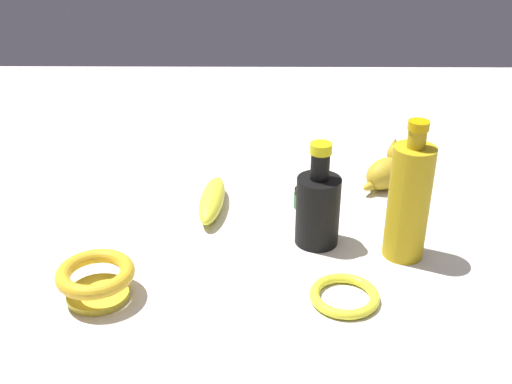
{
  "coord_description": "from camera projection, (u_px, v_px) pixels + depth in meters",
  "views": [
    {
      "loc": [
        0.01,
        -0.9,
        0.55
      ],
      "look_at": [
        0.0,
        0.0,
        0.08
      ],
      "focal_mm": 43.28,
      "sensor_mm": 36.0,
      "label": 1
    }
  ],
  "objects": [
    {
      "name": "ground",
      "position": [
        256.0,
        234.0,
        1.05
      ],
      "size": [
        2.0,
        2.0,
        0.0
      ],
      "primitive_type": "plane",
      "color": "silver"
    },
    {
      "name": "bangle",
      "position": [
        344.0,
        296.0,
        0.88
      ],
      "size": [
        0.1,
        0.1,
        0.01
      ],
      "primitive_type": "torus",
      "color": "yellow",
      "rests_on": "ground"
    },
    {
      "name": "banana",
      "position": [
        212.0,
        200.0,
        1.11
      ],
      "size": [
        0.05,
        0.17,
        0.04
      ],
      "primitive_type": "ellipsoid",
      "rotation": [
        0.0,
        0.0,
        4.65
      ],
      "color": "#F3F138",
      "rests_on": "ground"
    },
    {
      "name": "bottle_tall",
      "position": [
        409.0,
        200.0,
        0.95
      ],
      "size": [
        0.06,
        0.06,
        0.23
      ],
      "color": "gold",
      "rests_on": "ground"
    },
    {
      "name": "bottle_short",
      "position": [
        318.0,
        207.0,
        1.0
      ],
      "size": [
        0.07,
        0.07,
        0.18
      ],
      "color": "black",
      "rests_on": "ground"
    },
    {
      "name": "cat_figurine",
      "position": [
        389.0,
        168.0,
        1.19
      ],
      "size": [
        0.11,
        0.1,
        0.09
      ],
      "color": "gold",
      "rests_on": "ground"
    },
    {
      "name": "bowl",
      "position": [
        96.0,
        278.0,
        0.88
      ],
      "size": [
        0.11,
        0.11,
        0.05
      ],
      "color": "yellow",
      "rests_on": "ground"
    },
    {
      "name": "nail_polish_jar",
      "position": [
        302.0,
        198.0,
        1.12
      ],
      "size": [
        0.03,
        0.03,
        0.04
      ],
      "color": "#327033",
      "rests_on": "ground"
    }
  ]
}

